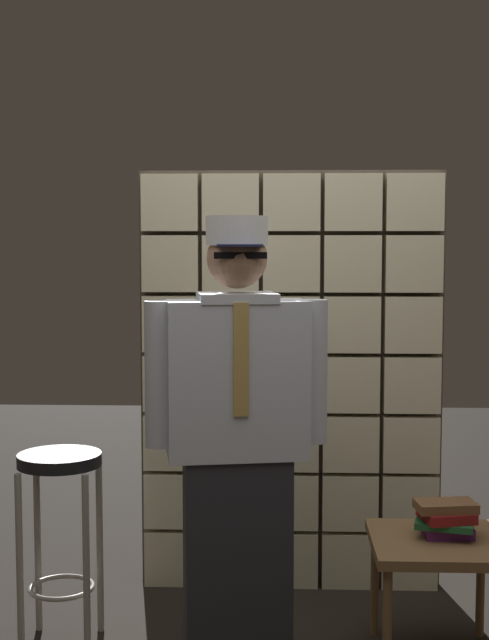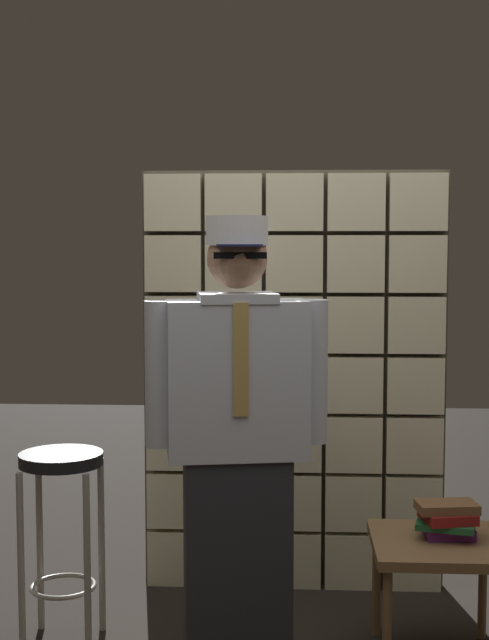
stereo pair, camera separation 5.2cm
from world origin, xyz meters
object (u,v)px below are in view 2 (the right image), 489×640
Objects in this scene: standing_person at (237,438)px; bar_stool at (62,502)px; side_table at (438,556)px; book_stack at (447,519)px.

bar_stool is (-0.73, 0.20, -0.32)m from standing_person.
side_table is (1.51, -0.08, -0.17)m from bar_stool.
standing_person is 0.90m from book_stack.
book_stack is (1.55, -0.05, -0.03)m from bar_stool.
book_stack is (0.04, 0.02, 0.14)m from side_table.
standing_person reaches higher than bar_stool.
side_table is at bearing -147.02° from book_stack.
book_stack reaches higher than side_table.
book_stack is at bearing 0.19° from standing_person.
bar_stool is 1.53× the size of side_table.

